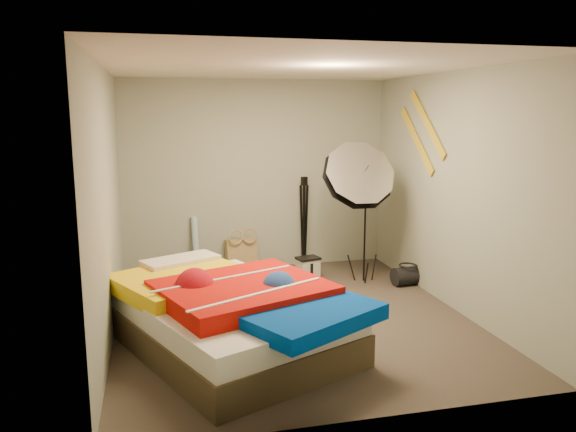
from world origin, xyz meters
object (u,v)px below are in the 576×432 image
object	(u,v)px
duffel_bag	(408,276)
camera_tripod	(304,215)
photo_umbrella	(357,177)
wrapping_roll	(196,245)
camera_case	(308,269)
bed	(229,313)
tote_bag	(241,254)

from	to	relation	value
duffel_bag	camera_tripod	bearing A→B (deg)	126.35
photo_umbrella	camera_tripod	xyz separation A→B (m)	(-0.40, 0.94, -0.61)
wrapping_roll	camera_case	size ratio (longest dim) A/B	2.87
camera_tripod	bed	bearing A→B (deg)	-118.76
tote_bag	duffel_bag	size ratio (longest dim) A/B	1.14
photo_umbrella	bed	bearing A→B (deg)	-139.06
wrapping_roll	duffel_bag	world-z (taller)	wrapping_roll
tote_bag	camera_tripod	xyz separation A→B (m)	(0.86, -0.02, 0.50)
bed	camera_tripod	distance (m)	2.83
camera_case	photo_umbrella	bearing A→B (deg)	-48.26
tote_bag	photo_umbrella	bearing A→B (deg)	-47.02
tote_bag	wrapping_roll	world-z (taller)	wrapping_roll
wrapping_roll	bed	bearing A→B (deg)	-87.46
duffel_bag	photo_umbrella	world-z (taller)	photo_umbrella
wrapping_roll	camera_case	world-z (taller)	wrapping_roll
camera_case	bed	size ratio (longest dim) A/B	0.10
wrapping_roll	camera_tripod	bearing A→B (deg)	-0.89
wrapping_roll	bed	distance (m)	2.48
camera_case	duffel_bag	distance (m)	1.23
wrapping_roll	camera_case	bearing A→B (deg)	-24.49
camera_case	photo_umbrella	size ratio (longest dim) A/B	0.14
tote_bag	duffel_bag	world-z (taller)	tote_bag
tote_bag	duffel_bag	xyz separation A→B (m)	(1.87, -1.14, -0.10)
wrapping_roll	camera_case	distance (m)	1.51
wrapping_roll	photo_umbrella	xyz separation A→B (m)	(1.86, -0.96, 0.94)
tote_bag	photo_umbrella	distance (m)	1.93
tote_bag	duffel_bag	distance (m)	2.19
tote_bag	camera_tripod	world-z (taller)	camera_tripod
tote_bag	camera_case	world-z (taller)	tote_bag
bed	photo_umbrella	world-z (taller)	photo_umbrella
camera_case	bed	distance (m)	2.25
wrapping_roll	photo_umbrella	world-z (taller)	photo_umbrella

